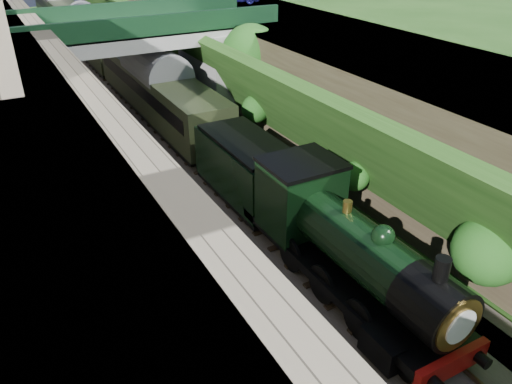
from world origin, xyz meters
TOP-DOWN VIEW (x-y plane):
  - ground at (0.00, 0.00)m, footprint 160.00×160.00m
  - trackbed at (0.00, 20.00)m, footprint 10.00×90.00m
  - retaining_wall at (-5.50, 20.00)m, footprint 1.00×90.00m
  - street_plateau_right at (9.50, 20.00)m, footprint 8.00×90.00m
  - embankment_slope at (4.98, 18.34)m, footprint 4.14×90.00m
  - track_left at (-2.00, 20.00)m, footprint 2.50×90.00m
  - track_right at (1.20, 20.00)m, footprint 2.50×90.00m
  - road_bridge at (0.94, 24.00)m, footprint 16.00×6.40m
  - tree at (5.91, 19.72)m, footprint 3.60×3.80m
  - locomotive at (1.20, 4.00)m, footprint 3.10×10.22m
  - tender at (1.20, 11.36)m, footprint 2.70×6.00m
  - coach_front at (1.20, 23.96)m, footprint 2.90×18.00m
  - coach_middle at (1.20, 42.76)m, footprint 2.90×18.00m
  - coach_rear at (1.20, 61.56)m, footprint 2.90×18.00m

SIDE VIEW (x-z plane):
  - ground at x=0.00m, z-range 0.00..0.00m
  - trackbed at x=0.00m, z-range 0.00..0.20m
  - track_left at x=-2.00m, z-range 0.15..0.35m
  - track_right at x=1.20m, z-range 0.15..0.35m
  - tender at x=1.20m, z-range 0.09..3.14m
  - locomotive at x=1.20m, z-range -0.02..3.81m
  - coach_front at x=1.20m, z-range 0.20..3.90m
  - coach_middle at x=1.20m, z-range 0.20..3.90m
  - coach_rear at x=1.20m, z-range 0.20..3.90m
  - embankment_slope at x=4.98m, z-range -0.47..5.89m
  - street_plateau_right at x=9.50m, z-range 0.00..6.25m
  - retaining_wall at x=-5.50m, z-range 0.00..7.00m
  - road_bridge at x=0.94m, z-range 0.45..7.70m
  - tree at x=5.91m, z-range 1.35..7.95m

